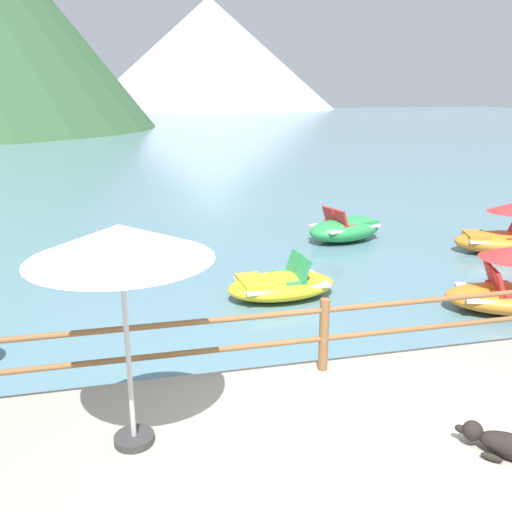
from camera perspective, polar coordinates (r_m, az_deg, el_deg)
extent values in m
plane|color=slate|center=(44.51, -10.69, 11.50)|extent=(200.00, 200.00, 0.00)
cylinder|color=brown|center=(6.90, 7.08, -8.17)|extent=(0.12, 0.12, 0.95)
cylinder|color=brown|center=(6.77, 7.18, -5.61)|extent=(23.80, 0.07, 0.07)
cylinder|color=brown|center=(6.92, 7.07, -8.53)|extent=(23.80, 0.07, 0.07)
cylinder|color=#B2B2B7|center=(5.40, -13.21, -9.68)|extent=(0.05, 0.05, 2.00)
cone|color=white|center=(5.03, -14.02, 1.44)|extent=(1.70, 1.70, 0.32)
cylinder|color=#333333|center=(5.88, -12.57, -18.10)|extent=(0.40, 0.40, 0.08)
sphere|color=black|center=(6.05, 21.65, -16.56)|extent=(0.20, 0.20, 0.20)
ellipsoid|color=black|center=(6.07, 20.58, -16.51)|extent=(0.14, 0.14, 0.08)
ellipsoid|color=black|center=(6.22, 23.92, -17.15)|extent=(0.19, 0.19, 0.07)
ellipsoid|color=black|center=(5.96, 23.36, -18.72)|extent=(0.19, 0.19, 0.07)
cube|color=red|center=(10.47, 24.79, -3.69)|extent=(0.51, 0.51, 0.08)
cube|color=red|center=(10.34, 23.99, -2.53)|extent=(0.33, 0.45, 0.43)
cube|color=red|center=(10.89, 24.05, -2.85)|extent=(0.51, 0.51, 0.08)
cube|color=red|center=(10.76, 23.28, -1.73)|extent=(0.33, 0.45, 0.43)
cone|color=red|center=(10.50, 25.17, 0.34)|extent=(1.42, 1.42, 0.22)
ellipsoid|color=yellow|center=(10.44, 2.67, -3.14)|extent=(2.18, 1.33, 0.46)
cube|color=silver|center=(10.41, 2.67, -2.73)|extent=(1.71, 1.09, 0.06)
cube|color=#339956|center=(10.65, 3.03, -1.88)|extent=(0.43, 0.43, 0.08)
cube|color=#339956|center=(10.65, 3.96, -0.66)|extent=(0.24, 0.41, 0.43)
cube|color=#339956|center=(10.23, 3.97, -2.68)|extent=(0.43, 0.43, 0.08)
cube|color=#339956|center=(10.23, 4.93, -1.41)|extent=(0.24, 0.41, 0.43)
cube|color=yellow|center=(10.21, -0.37, -2.74)|extent=(0.52, 0.86, 0.12)
ellipsoid|color=orange|center=(14.61, 24.22, 1.31)|extent=(2.47, 1.80, 0.52)
cube|color=silver|center=(14.59, 24.27, 1.66)|extent=(1.94, 1.44, 0.06)
cube|color=red|center=(14.84, 24.65, 2.12)|extent=(0.51, 0.51, 0.08)
cube|color=orange|center=(14.40, 21.99, 1.98)|extent=(0.72, 0.91, 0.12)
cone|color=red|center=(14.47, 25.04, 4.58)|extent=(1.36, 1.36, 0.22)
ellipsoid|color=green|center=(14.63, 9.22, 2.75)|extent=(2.39, 1.79, 0.60)
cube|color=silver|center=(14.60, 9.24, 3.14)|extent=(1.88, 1.44, 0.06)
cube|color=red|center=(14.31, 9.38, 3.15)|extent=(0.50, 0.50, 0.08)
cube|color=red|center=(14.15, 8.86, 3.93)|extent=(0.32, 0.44, 0.43)
cube|color=red|center=(14.67, 8.17, 3.53)|extent=(0.50, 0.50, 0.08)
cube|color=red|center=(14.51, 7.65, 4.30)|extent=(0.32, 0.44, 0.43)
cube|color=green|center=(14.97, 10.97, 3.62)|extent=(0.70, 0.94, 0.12)
cone|color=#386038|center=(75.31, -24.28, 20.33)|extent=(29.43, 29.43, 20.83)
cone|color=#A8B2C1|center=(140.51, -4.84, 20.25)|extent=(60.44, 60.44, 25.60)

